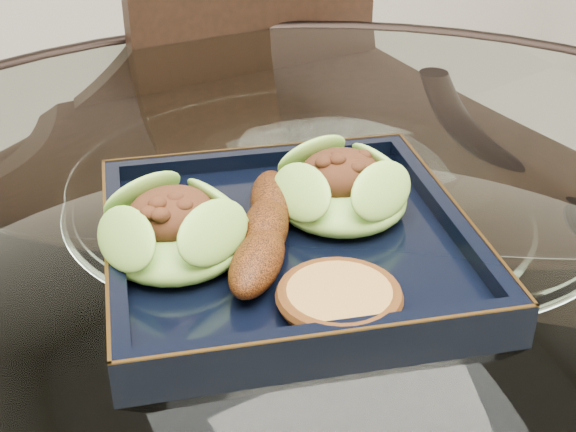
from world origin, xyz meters
name	(u,v)px	position (x,y,z in m)	size (l,w,h in m)	color
dining_table	(330,377)	(0.00, 0.00, 0.60)	(1.13, 1.13, 0.77)	white
dining_chair	(292,218)	(0.15, 0.42, 0.51)	(0.41, 0.41, 0.90)	black
navy_plate	(288,250)	(-0.06, -0.03, 0.77)	(0.27, 0.27, 0.02)	black
lettuce_wrap_left	(175,234)	(-0.14, -0.02, 0.80)	(0.10, 0.10, 0.04)	#6AAF33
lettuce_wrap_right	(341,192)	(0.00, -0.01, 0.80)	(0.10, 0.10, 0.04)	#5F982C
roasted_plantain	(265,229)	(-0.08, -0.03, 0.80)	(0.16, 0.03, 0.03)	#562409
crumb_patty	(339,298)	(-0.06, -0.12, 0.79)	(0.07, 0.07, 0.01)	#B0823A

